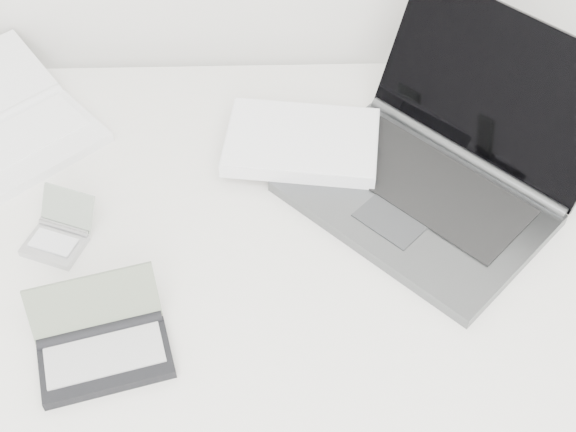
{
  "coord_description": "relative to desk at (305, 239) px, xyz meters",
  "views": [
    {
      "loc": [
        -0.05,
        0.71,
        1.71
      ],
      "look_at": [
        -0.03,
        1.51,
        0.79
      ],
      "focal_mm": 50.0,
      "sensor_mm": 36.0,
      "label": 1
    }
  ],
  "objects": [
    {
      "name": "desk",
      "position": [
        0.0,
        0.0,
        0.0
      ],
      "size": [
        1.6,
        0.8,
        0.73
      ],
      "color": "white",
      "rests_on": "ground"
    },
    {
      "name": "laptop_large",
      "position": [
        0.16,
        0.09,
        0.09
      ],
      "size": [
        0.63,
        0.55,
        0.26
      ],
      "rotation": [
        0.0,
        0.0,
        -0.78
      ],
      "color": "#55575A",
      "rests_on": "desk"
    },
    {
      "name": "netbook_open_white",
      "position": [
        -0.51,
        0.21,
        0.06
      ],
      "size": [
        0.39,
        0.4,
        0.07
      ],
      "rotation": [
        0.0,
        0.0,
        0.72
      ],
      "color": "white",
      "rests_on": "desk"
    },
    {
      "name": "pda_silver",
      "position": [
        -0.39,
        -0.03,
        0.06
      ],
      "size": [
        0.12,
        0.13,
        0.07
      ],
      "rotation": [
        0.0,
        0.0,
        -0.38
      ],
      "color": "#B5B6BA",
      "rests_on": "desk"
    },
    {
      "name": "palmtop_charcoal",
      "position": [
        -0.29,
        -0.24,
        0.07
      ],
      "size": [
        0.21,
        0.18,
        0.09
      ],
      "rotation": [
        0.0,
        0.0,
        0.26
      ],
      "color": "black",
      "rests_on": "desk"
    }
  ]
}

